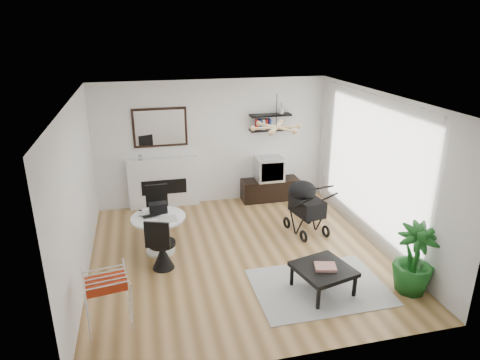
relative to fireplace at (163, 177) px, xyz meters
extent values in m
plane|color=olive|center=(1.10, -2.42, -0.69)|extent=(5.00, 5.00, 0.00)
plane|color=white|center=(1.10, -2.42, 2.01)|extent=(5.00, 5.00, 0.00)
plane|color=white|center=(1.10, 0.08, 0.66)|extent=(5.00, 0.00, 5.00)
plane|color=white|center=(-1.40, -2.42, 0.66)|extent=(0.00, 5.00, 5.00)
plane|color=white|center=(3.60, -2.42, 0.66)|extent=(0.00, 5.00, 5.00)
cube|color=white|center=(3.50, -2.22, 0.66)|extent=(0.04, 3.60, 2.60)
cube|color=white|center=(0.00, 0.00, -0.14)|extent=(1.50, 0.15, 1.10)
cube|color=black|center=(0.00, -0.06, -0.21)|extent=(0.95, 0.06, 0.32)
cube|color=black|center=(0.00, 0.06, 1.06)|extent=(1.12, 0.03, 0.82)
cube|color=white|center=(0.00, 0.04, 1.06)|extent=(1.02, 0.01, 0.72)
cube|color=black|center=(2.35, -0.05, 0.91)|extent=(0.90, 0.25, 0.04)
cube|color=black|center=(2.35, -0.05, 1.23)|extent=(0.90, 0.25, 0.04)
cube|color=black|center=(2.35, -0.16, -0.44)|extent=(1.29, 0.45, 0.48)
cube|color=silver|center=(2.32, -0.16, 0.06)|extent=(0.59, 0.52, 0.52)
cube|color=black|center=(2.32, -0.41, 0.06)|extent=(0.51, 0.01, 0.42)
cylinder|color=white|center=(-0.22, -1.99, -0.66)|extent=(0.50, 0.50, 0.05)
cylinder|color=white|center=(-0.22, -1.99, -0.34)|extent=(0.12, 0.12, 0.59)
cylinder|color=white|center=(-0.22, -1.99, -0.02)|extent=(0.93, 0.93, 0.04)
imported|color=black|center=(-0.32, -2.01, 0.01)|extent=(0.35, 0.28, 0.02)
cube|color=black|center=(-0.21, -1.83, 0.08)|extent=(0.31, 0.20, 0.18)
cube|color=beige|center=(-0.08, -2.14, 0.00)|extent=(0.34, 0.29, 0.01)
cylinder|color=white|center=(-0.51, -1.90, 0.05)|extent=(0.06, 0.06, 0.10)
cylinder|color=black|center=(-0.20, -1.35, -0.23)|extent=(0.45, 0.45, 0.05)
cone|color=black|center=(-0.20, -1.35, -0.47)|extent=(0.37, 0.37, 0.43)
cube|color=black|center=(-0.20, -1.14, 0.03)|extent=(0.41, 0.04, 0.46)
cylinder|color=black|center=(-0.21, -2.54, -0.24)|extent=(0.44, 0.44, 0.05)
cone|color=black|center=(-0.21, -2.54, -0.48)|extent=(0.36, 0.36, 0.42)
cube|color=black|center=(-0.28, -2.72, 0.01)|extent=(0.39, 0.18, 0.45)
cube|color=#97260D|center=(-0.97, -3.94, 0.06)|extent=(0.52, 0.35, 0.13)
cube|color=black|center=(2.55, -1.87, -0.15)|extent=(0.56, 0.74, 0.31)
ellipsoid|color=black|center=(2.51, -1.67, 0.09)|extent=(0.53, 0.53, 0.38)
cylinder|color=black|center=(2.62, -2.28, 0.37)|extent=(0.49, 0.12, 0.03)
torus|color=black|center=(2.25, -1.60, -0.58)|extent=(0.10, 0.24, 0.23)
torus|color=black|center=(2.73, -1.52, -0.58)|extent=(0.10, 0.24, 0.23)
torus|color=black|center=(2.36, -2.22, -0.58)|extent=(0.10, 0.24, 0.23)
torus|color=black|center=(2.84, -2.13, -0.58)|extent=(0.10, 0.24, 0.23)
cube|color=#A8A8A8|center=(2.06, -3.65, -0.68)|extent=(1.98, 1.43, 0.01)
cube|color=black|center=(2.06, -3.75, -0.31)|extent=(0.93, 0.93, 0.07)
cube|color=black|center=(1.82, -4.14, -0.51)|extent=(0.04, 0.04, 0.33)
cube|color=black|center=(2.46, -3.98, -0.51)|extent=(0.04, 0.04, 0.33)
cube|color=black|center=(1.66, -3.51, -0.51)|extent=(0.04, 0.04, 0.33)
cube|color=black|center=(2.30, -3.35, -0.51)|extent=(0.04, 0.04, 0.33)
cube|color=#B53A2D|center=(2.07, -3.77, -0.26)|extent=(0.36, 0.31, 0.04)
imported|color=#18541A|center=(3.35, -4.04, -0.15)|extent=(0.76, 0.76, 1.07)
camera|label=1|loc=(-0.40, -8.76, 3.10)|focal=32.00mm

